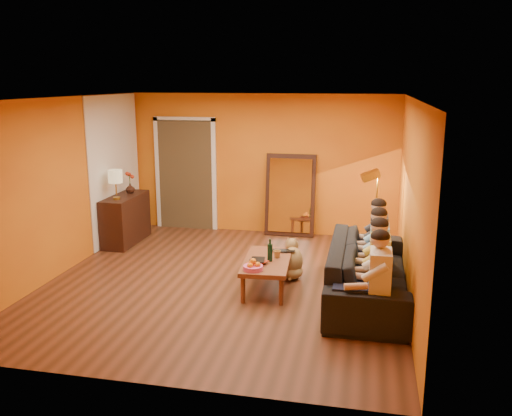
% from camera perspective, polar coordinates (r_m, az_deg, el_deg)
% --- Properties ---
extents(room_shell, '(5.00, 5.50, 2.60)m').
position_cam_1_polar(room_shell, '(7.86, -2.69, 2.04)').
color(room_shell, brown).
rests_on(room_shell, ground).
extents(white_accent, '(0.02, 1.90, 2.58)m').
position_cam_1_polar(white_accent, '(10.01, -14.61, 4.07)').
color(white_accent, white).
rests_on(white_accent, wall_left).
extents(doorway_recess, '(1.06, 0.30, 2.10)m').
position_cam_1_polar(doorway_recess, '(10.65, -7.19, 3.57)').
color(doorway_recess, '#3F2D19').
rests_on(doorway_recess, floor).
extents(door_jamb_left, '(0.08, 0.06, 2.20)m').
position_cam_1_polar(door_jamb_left, '(10.74, -10.28, 3.54)').
color(door_jamb_left, white).
rests_on(door_jamb_left, wall_back).
extents(door_jamb_right, '(0.08, 0.06, 2.20)m').
position_cam_1_polar(door_jamb_right, '(10.37, -4.42, 3.37)').
color(door_jamb_right, white).
rests_on(door_jamb_right, wall_back).
extents(door_header, '(1.22, 0.06, 0.08)m').
position_cam_1_polar(door_header, '(10.41, -7.58, 9.27)').
color(door_header, white).
rests_on(door_header, wall_back).
extents(mirror_frame, '(0.92, 0.27, 1.51)m').
position_cam_1_polar(mirror_frame, '(10.04, 3.62, 1.36)').
color(mirror_frame, '#321810').
rests_on(mirror_frame, floor).
extents(mirror_glass, '(0.78, 0.21, 1.35)m').
position_cam_1_polar(mirror_glass, '(10.00, 3.59, 1.32)').
color(mirror_glass, white).
rests_on(mirror_glass, mirror_frame).
extents(sideboard, '(0.44, 1.18, 0.85)m').
position_cam_1_polar(sideboard, '(9.90, -13.55, -1.15)').
color(sideboard, '#321810').
rests_on(sideboard, floor).
extents(table_lamp, '(0.24, 0.24, 0.51)m').
position_cam_1_polar(table_lamp, '(9.49, -14.54, 2.39)').
color(table_lamp, beige).
rests_on(table_lamp, sideboard).
extents(sofa, '(2.57, 1.00, 0.75)m').
position_cam_1_polar(sofa, '(7.36, 11.68, -6.51)').
color(sofa, black).
rests_on(sofa, floor).
extents(coffee_table, '(0.70, 1.26, 0.42)m').
position_cam_1_polar(coffee_table, '(7.58, 1.16, -6.95)').
color(coffee_table, brown).
rests_on(coffee_table, floor).
extents(floor_lamp, '(0.34, 0.29, 1.44)m').
position_cam_1_polar(floor_lamp, '(8.80, 12.53, -0.91)').
color(floor_lamp, '#AF9133').
rests_on(floor_lamp, floor).
extents(dog, '(0.47, 0.58, 0.59)m').
position_cam_1_polar(dog, '(7.97, 3.86, -5.30)').
color(dog, '#A6834B').
rests_on(dog, floor).
extents(person_far_left, '(0.70, 0.44, 1.22)m').
position_cam_1_polar(person_far_left, '(6.34, 12.88, -7.60)').
color(person_far_left, silver).
rests_on(person_far_left, sofa).
extents(person_mid_left, '(0.70, 0.44, 1.22)m').
position_cam_1_polar(person_mid_left, '(6.86, 12.83, -5.98)').
color(person_mid_left, '#E2C24B').
rests_on(person_mid_left, sofa).
extents(person_mid_right, '(0.70, 0.44, 1.22)m').
position_cam_1_polar(person_mid_right, '(7.38, 12.78, -4.58)').
color(person_mid_right, '#90BDDF').
rests_on(person_mid_right, sofa).
extents(person_far_right, '(0.70, 0.44, 1.22)m').
position_cam_1_polar(person_far_right, '(7.91, 12.74, -3.37)').
color(person_far_right, '#303135').
rests_on(person_far_right, sofa).
extents(fruit_bowl, '(0.26, 0.26, 0.16)m').
position_cam_1_polar(fruit_bowl, '(7.09, -0.31, -5.93)').
color(fruit_bowl, '#E85291').
rests_on(fruit_bowl, coffee_table).
extents(wine_bottle, '(0.07, 0.07, 0.31)m').
position_cam_1_polar(wine_bottle, '(7.41, 1.48, -4.46)').
color(wine_bottle, black).
rests_on(wine_bottle, coffee_table).
extents(tumbler, '(0.14, 0.14, 0.10)m').
position_cam_1_polar(tumbler, '(7.59, 2.23, -4.86)').
color(tumbler, '#B27F3F').
rests_on(tumbler, coffee_table).
extents(laptop, '(0.35, 0.25, 0.03)m').
position_cam_1_polar(laptop, '(7.81, 2.95, -4.63)').
color(laptop, black).
rests_on(laptop, coffee_table).
extents(book_lower, '(0.26, 0.29, 0.02)m').
position_cam_1_polar(book_lower, '(7.36, -0.51, -5.77)').
color(book_lower, '#321810').
rests_on(book_lower, coffee_table).
extents(book_mid, '(0.29, 0.33, 0.02)m').
position_cam_1_polar(book_mid, '(7.36, -0.41, -5.59)').
color(book_mid, '#AF2D14').
rests_on(book_mid, book_lower).
extents(book_upper, '(0.21, 0.27, 0.02)m').
position_cam_1_polar(book_upper, '(7.33, -0.52, -5.48)').
color(book_upper, black).
rests_on(book_upper, book_mid).
extents(vase, '(0.17, 0.17, 0.17)m').
position_cam_1_polar(vase, '(10.01, -13.10, 2.04)').
color(vase, '#321810').
rests_on(vase, sideboard).
extents(flowers, '(0.17, 0.17, 0.39)m').
position_cam_1_polar(flowers, '(9.97, -13.17, 3.32)').
color(flowers, '#AF2D14').
rests_on(flowers, vase).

